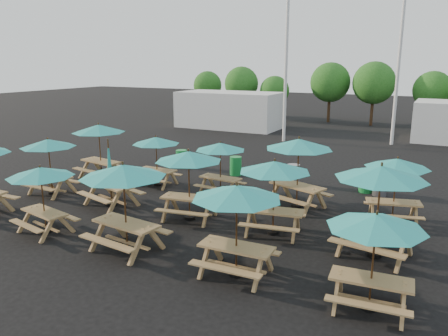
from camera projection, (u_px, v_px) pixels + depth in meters
The scene contains 29 objects.
ground at pixel (205, 206), 15.90m from camera, with size 120.00×120.00×0.00m, color black.
picnic_unit_1 at pixel (48, 146), 16.89m from camera, with size 2.16×2.16×2.23m.
picnic_unit_2 at pixel (99, 131), 19.19m from camera, with size 2.66×2.66×2.45m.
picnic_unit_3 at pixel (41, 176), 12.99m from camera, with size 2.30×2.30×2.09m.
picnic_unit_4 at pixel (110, 179), 15.71m from camera, with size 2.30×2.13×2.47m.
picnic_unit_5 at pixel (156, 143), 18.12m from camera, with size 1.98×1.98×2.10m.
picnic_unit_6 at pixel (123, 176), 11.65m from camera, with size 2.59×2.59×2.48m.
picnic_unit_7 at pixel (189, 160), 14.09m from camera, with size 2.52×2.52×2.33m.
picnic_unit_8 at pixel (220, 149), 16.89m from camera, with size 2.12×2.12×2.09m.
picnic_unit_9 at pixel (237, 197), 10.28m from camera, with size 2.24×2.24×2.32m.
picnic_unit_10 at pixel (275, 170), 12.87m from camera, with size 2.49×2.49×2.29m.
picnic_unit_11 at pixel (299, 148), 15.23m from camera, with size 3.02×3.02×2.53m.
picnic_unit_12 at pixel (376, 227), 8.83m from camera, with size 2.17×2.17×2.15m.
picnic_unit_13 at pixel (381, 177), 11.27m from camera, with size 2.76×2.76×2.53m.
picnic_unit_14 at pixel (397, 167), 13.82m from camera, with size 2.48×2.48×2.16m.
waste_bin_0 at pixel (182, 159), 21.64m from camera, with size 0.54×0.54×0.87m, color #188938.
waste_bin_1 at pixel (236, 166), 20.14m from camera, with size 0.54×0.54×0.87m, color #188938.
waste_bin_2 at pixel (293, 175), 18.61m from camera, with size 0.54×0.54×0.87m, color gray.
waste_bin_3 at pixel (366, 182), 17.50m from camera, with size 0.54×0.54×0.87m, color #188938.
waste_bin_4 at pixel (380, 185), 17.08m from camera, with size 0.54×0.54×0.87m, color gray.
mast_0 at pixel (287, 47), 27.46m from camera, with size 0.20×0.20×12.00m, color silver.
mast_1 at pixel (400, 47), 26.29m from camera, with size 0.20×0.20×12.00m, color silver.
event_tent_0 at pixel (230, 110), 34.67m from camera, with size 8.00×4.00×2.80m, color silver.
tree_0 at pixel (208, 85), 43.30m from camera, with size 2.80×2.80×4.24m.
tree_1 at pixel (241, 84), 40.13m from camera, with size 3.11×3.11×4.72m.
tree_2 at pixel (275, 91), 38.55m from camera, with size 2.59×2.59×3.93m.
tree_3 at pixel (330, 82), 37.22m from camera, with size 3.36×3.36×5.09m.
tree_4 at pixel (374, 83), 35.18m from camera, with size 3.41×3.41×5.17m.
tree_5 at pixel (433, 90), 33.73m from camera, with size 2.94×2.94×4.45m.
Camera 1 is at (7.54, -13.12, 5.11)m, focal length 35.00 mm.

